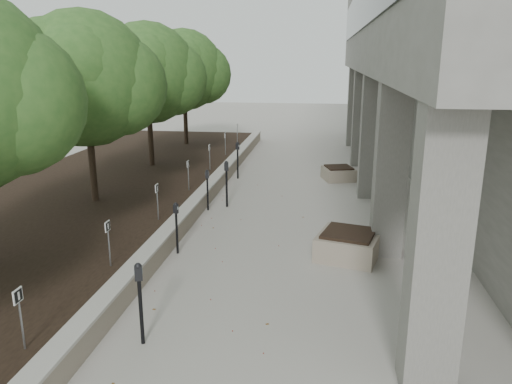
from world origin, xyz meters
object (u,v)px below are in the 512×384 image
Objects in this scene: parking_meter_5 at (238,160)px; crabapple_tree_3 at (87,108)px; crabapple_tree_4 at (148,95)px; planter_back at (339,173)px; planter_front at (348,244)px; parking_meter_1 at (141,304)px; parking_meter_4 at (227,184)px; crabapple_tree_5 at (184,87)px; parking_meter_3 at (208,190)px; parking_meter_2 at (177,228)px.

crabapple_tree_3 is at bearing -104.07° from parking_meter_5.
crabapple_tree_4 is 4.94× the size of planter_back.
planter_front reaches higher than planter_back.
planter_front is (7.32, -7.41, -2.81)m from crabapple_tree_4.
crabapple_tree_4 is at bearing 87.60° from parking_meter_1.
crabapple_tree_4 is 3.73× the size of parking_meter_4.
parking_meter_1 is 0.97× the size of parking_meter_4.
parking_meter_4 is (3.75, -3.85, -2.39)m from crabapple_tree_4.
crabapple_tree_3 is 4.60m from parking_meter_4.
crabapple_tree_5 is at bearing 145.27° from parking_meter_5.
planter_front is at bearing -46.49° from parking_meter_3.
crabapple_tree_4 reaches higher than planter_back.
parking_meter_4 is at bearing -67.01° from crabapple_tree_5.
parking_meter_1 is 0.99× the size of parking_meter_5.
parking_meter_4 is at bearing 69.88° from parking_meter_1.
parking_meter_2 is at bearing -39.41° from crabapple_tree_3.
crabapple_tree_4 is 7.82m from planter_back.
crabapple_tree_5 is 9.90m from parking_meter_4.
parking_meter_1 is 7.27m from parking_meter_3.
crabapple_tree_5 reaches higher than parking_meter_3.
parking_meter_1 is 12.19m from planter_back.
crabapple_tree_5 is at bearing 120.46° from parking_meter_2.
parking_meter_1 reaches higher than parking_meter_2.
parking_meter_1 is (3.86, -11.52, -2.41)m from crabapple_tree_4.
crabapple_tree_5 is at bearing 90.00° from crabapple_tree_4.
parking_meter_1 is at bearing -59.37° from crabapple_tree_3.
parking_meter_2 is (3.32, -2.73, -2.49)m from crabapple_tree_3.
planter_back is (7.28, 0.17, -2.86)m from crabapple_tree_4.
parking_meter_5 is at bearing 104.81° from parking_meter_2.
planter_back is (3.52, 4.02, -0.47)m from parking_meter_4.
crabapple_tree_3 is at bearing -176.44° from parking_meter_3.
parking_meter_3 is 5.15m from planter_front.
planter_front is at bearing -18.21° from crabapple_tree_3.
parking_meter_3 is at bearing -71.42° from parking_meter_5.
crabapple_tree_3 is at bearing 99.70° from parking_meter_1.
parking_meter_5 is at bearing -175.06° from planter_back.
crabapple_tree_5 is at bearing 120.54° from planter_front.
parking_meter_3 is at bearing 12.51° from crabapple_tree_3.
parking_meter_4 is (3.75, -8.85, -2.39)m from crabapple_tree_5.
planter_front is 1.22× the size of planter_back.
crabapple_tree_3 is at bearing -164.43° from parking_meter_4.
crabapple_tree_3 is at bearing -144.59° from planter_back.
parking_meter_2 is at bearing -97.87° from parking_meter_4.
parking_meter_2 is 1.15× the size of planter_back.
parking_meter_4 is 1.02× the size of parking_meter_5.
crabapple_tree_5 is 3.84× the size of parking_meter_1.
parking_meter_1 is at bearing -66.02° from parking_meter_2.
parking_meter_4 is 5.37m from planter_back.
parking_meter_2 is at bearing -116.61° from planter_back.
parking_meter_5 reaches higher than planter_back.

